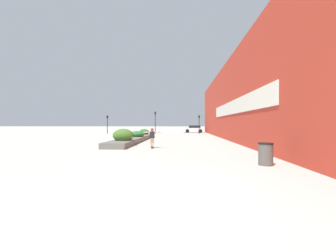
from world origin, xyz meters
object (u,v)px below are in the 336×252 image
object	(u,v)px
skateboard	(152,147)
skateboarder	(152,135)
car_leftmost	(241,128)
traffic_light_far_left	(107,121)
car_center_left	(194,129)
traffic_light_left	(155,119)
trash_bin	(266,154)
traffic_light_right	(199,121)

from	to	relation	value
skateboard	skateboarder	bearing A→B (deg)	-7.09
car_leftmost	traffic_light_far_left	world-z (taller)	traffic_light_far_left
car_center_left	traffic_light_far_left	xyz separation A→B (m)	(-15.04, -5.19, 1.41)
traffic_light_left	trash_bin	bearing A→B (deg)	-74.54
car_leftmost	traffic_light_right	xyz separation A→B (m)	(-8.12, -4.56, 1.32)
trash_bin	traffic_light_left	xyz separation A→B (m)	(-7.88, 28.49, 2.08)
traffic_light_far_left	skateboard	bearing A→B (deg)	-64.38
car_center_left	traffic_light_far_left	distance (m)	15.97
car_leftmost	traffic_light_far_left	bearing A→B (deg)	-79.25
skateboarder	traffic_light_far_left	distance (m)	24.98
car_center_left	traffic_light_right	bearing A→B (deg)	-173.43
skateboarder	trash_bin	xyz separation A→B (m)	(5.37, -6.05, -0.42)
traffic_light_right	traffic_light_far_left	size ratio (longest dim) A/B	1.00
skateboard	trash_bin	world-z (taller)	trash_bin
skateboard	trash_bin	xyz separation A→B (m)	(5.37, -6.05, 0.38)
skateboarder	traffic_light_far_left	size ratio (longest dim) A/B	0.41
skateboarder	trash_bin	size ratio (longest dim) A/B	1.43
trash_bin	car_leftmost	world-z (taller)	car_leftmost
trash_bin	traffic_light_far_left	world-z (taller)	traffic_light_far_left
traffic_light_left	traffic_light_right	bearing A→B (deg)	0.05
skateboarder	traffic_light_right	bearing A→B (deg)	70.70
traffic_light_left	traffic_light_right	world-z (taller)	traffic_light_left
traffic_light_left	traffic_light_far_left	distance (m)	8.28
traffic_light_left	traffic_light_right	xyz separation A→B (m)	(7.37, 0.01, -0.38)
skateboarder	traffic_light_right	distance (m)	23.00
skateboard	car_center_left	xyz separation A→B (m)	(4.26, 27.68, 0.67)
skateboarder	traffic_light_left	size ratio (longest dim) A/B	0.34
traffic_light_left	traffic_light_far_left	world-z (taller)	traffic_light_left
trash_bin	car_center_left	distance (m)	33.75
skateboard	traffic_light_far_left	world-z (taller)	traffic_light_far_left
skateboard	trash_bin	size ratio (longest dim) A/B	0.82
traffic_light_right	traffic_light_far_left	world-z (taller)	traffic_light_right
car_center_left	traffic_light_right	distance (m)	5.45
skateboard	traffic_light_right	xyz separation A→B (m)	(4.86, 22.45, 2.08)
traffic_light_far_left	car_center_left	bearing A→B (deg)	19.02
skateboard	traffic_light_far_left	distance (m)	25.03
skateboarder	traffic_light_left	world-z (taller)	traffic_light_left
car_leftmost	traffic_light_right	size ratio (longest dim) A/B	1.47
skateboarder	traffic_light_right	size ratio (longest dim) A/B	0.41
skateboard	traffic_light_far_left	size ratio (longest dim) A/B	0.24
trash_bin	traffic_light_left	world-z (taller)	traffic_light_left
skateboarder	car_leftmost	distance (m)	29.96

